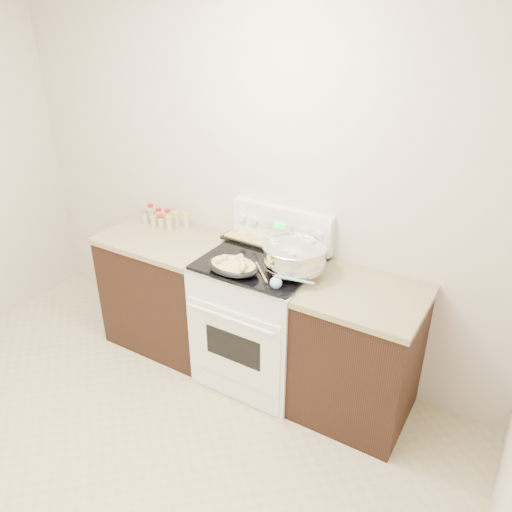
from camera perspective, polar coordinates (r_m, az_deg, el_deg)
The scene contains 11 objects.
ground_plane at distance 3.28m, azimuth -19.76°, elevation -24.27°, with size 4.00×3.50×0.02m, color #C2B48C.
room_shell at distance 2.28m, azimuth -26.38°, elevation 4.51°, with size 4.10×3.60×2.75m.
counter_left at distance 3.98m, azimuth -9.83°, elevation -3.77°, with size 0.93×0.67×0.92m.
counter_right at distance 3.32m, azimuth 11.60°, elevation -10.93°, with size 0.73×0.67×0.92m.
kitchen_range at distance 3.54m, azimuth 0.46°, elevation -7.04°, with size 0.78×0.73×1.22m.
mixing_bowl at distance 3.14m, azimuth 4.41°, elevation -0.23°, with size 0.41×0.41×0.24m.
roasting_pan at distance 3.14m, azimuth -2.59°, elevation -1.09°, with size 0.36×0.25×0.12m.
baking_sheet at distance 3.61m, azimuth -0.11°, elevation 2.27°, with size 0.42×0.30×0.06m.
wooden_spoon at distance 3.13m, azimuth -0.59°, elevation -1.97°, with size 0.20×0.20×0.04m.
blue_ladle at distance 2.99m, azimuth 2.58°, elevation -3.02°, with size 0.24×0.16×0.09m.
spice_jars at distance 3.94m, azimuth -10.50°, elevation 4.29°, with size 0.39×0.15×0.13m.
Camera 1 is at (1.85, -1.10, 2.47)m, focal length 35.00 mm.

